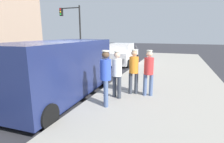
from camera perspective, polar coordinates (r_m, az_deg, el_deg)
The scene contains 11 objects.
ground_plane at distance 7.32m, azimuth -12.84°, elevation -7.40°, with size 80.00×80.00×0.00m, color #2D2D33.
sidewalk_slab at distance 6.19m, azimuth 15.86°, elevation -10.49°, with size 5.00×32.00×0.15m, color #9E998E.
parking_meter_near at distance 6.55m, azimuth -2.46°, elevation 1.31°, with size 0.14×0.18×1.52m.
parking_meter_far at distance 11.37m, azimuth 7.66°, elevation 5.84°, with size 0.14×0.18×1.52m.
pedestrian_in_blue at distance 5.46m, azimuth -2.06°, elevation -0.95°, with size 0.34×0.34×1.77m.
pedestrian_in_red at distance 6.52m, azimuth 11.80°, elevation 0.47°, with size 0.35×0.34×1.69m.
pedestrian_in_orange at distance 6.64m, azimuth 7.06°, elevation 0.88°, with size 0.34×0.34×1.70m.
pedestrian_in_white at distance 6.17m, azimuth 1.61°, elevation -0.01°, with size 0.35×0.34×1.68m.
parked_van at distance 6.80m, azimuth -16.12°, elevation 1.03°, with size 2.30×5.27×2.15m.
parked_sedan_ahead at distance 14.38m, azimuth 3.27°, elevation 5.51°, with size 2.06×4.45×1.65m.
traffic_light_corner at distance 19.42m, azimuth -12.59°, elevation 15.15°, with size 2.48×0.42×5.20m.
Camera 1 is at (3.87, -5.72, 2.41)m, focal length 28.20 mm.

